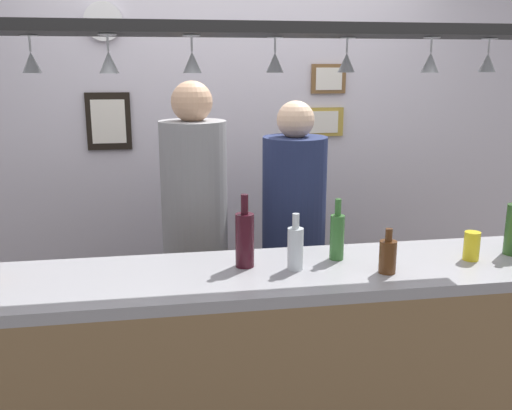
{
  "coord_description": "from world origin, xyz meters",
  "views": [
    {
      "loc": [
        -0.43,
        -2.45,
        1.84
      ],
      "look_at": [
        0.0,
        0.1,
        1.2
      ],
      "focal_mm": 39.84,
      "sensor_mm": 36.0,
      "label": 1
    }
  ],
  "objects_px": {
    "person_right_navy_shirt": "(294,225)",
    "bottle_soda_clear": "(295,247)",
    "picture_frame_lower_pair": "(320,122)",
    "picture_frame_upper_small": "(329,79)",
    "bottle_wine_dark_red": "(245,238)",
    "bottle_beer_green_import": "(337,235)",
    "picture_frame_caricature": "(109,121)",
    "bottle_beer_brown_stubby": "(388,256)",
    "person_middle_grey_shirt": "(195,217)",
    "drink_can": "(472,246)",
    "wall_clock": "(103,21)"
  },
  "relations": [
    {
      "from": "person_middle_grey_shirt",
      "to": "bottle_beer_brown_stubby",
      "type": "distance_m",
      "value": 1.12
    },
    {
      "from": "picture_frame_caricature",
      "to": "bottle_beer_green_import",
      "type": "bearing_deg",
      "value": -52.44
    },
    {
      "from": "person_right_navy_shirt",
      "to": "bottle_wine_dark_red",
      "type": "height_order",
      "value": "person_right_navy_shirt"
    },
    {
      "from": "person_middle_grey_shirt",
      "to": "wall_clock",
      "type": "height_order",
      "value": "wall_clock"
    },
    {
      "from": "person_right_navy_shirt",
      "to": "bottle_wine_dark_red",
      "type": "distance_m",
      "value": 0.81
    },
    {
      "from": "bottle_soda_clear",
      "to": "picture_frame_caricature",
      "type": "relative_size",
      "value": 0.68
    },
    {
      "from": "picture_frame_lower_pair",
      "to": "picture_frame_upper_small",
      "type": "distance_m",
      "value": 0.27
    },
    {
      "from": "drink_can",
      "to": "wall_clock",
      "type": "height_order",
      "value": "wall_clock"
    },
    {
      "from": "bottle_wine_dark_red",
      "to": "bottle_beer_brown_stubby",
      "type": "relative_size",
      "value": 1.67
    },
    {
      "from": "bottle_beer_brown_stubby",
      "to": "picture_frame_caricature",
      "type": "height_order",
      "value": "picture_frame_caricature"
    },
    {
      "from": "bottle_beer_brown_stubby",
      "to": "bottle_wine_dark_red",
      "type": "bearing_deg",
      "value": 163.12
    },
    {
      "from": "person_right_navy_shirt",
      "to": "bottle_wine_dark_red",
      "type": "bearing_deg",
      "value": -117.69
    },
    {
      "from": "person_right_navy_shirt",
      "to": "bottle_soda_clear",
      "type": "xyz_separation_m",
      "value": [
        -0.18,
        -0.77,
        0.13
      ]
    },
    {
      "from": "picture_frame_caricature",
      "to": "picture_frame_lower_pair",
      "type": "distance_m",
      "value": 1.31
    },
    {
      "from": "person_right_navy_shirt",
      "to": "picture_frame_upper_small",
      "type": "bearing_deg",
      "value": 60.54
    },
    {
      "from": "person_middle_grey_shirt",
      "to": "picture_frame_upper_small",
      "type": "bearing_deg",
      "value": 35.64
    },
    {
      "from": "person_middle_grey_shirt",
      "to": "wall_clock",
      "type": "bearing_deg",
      "value": 125.9
    },
    {
      "from": "bottle_beer_green_import",
      "to": "picture_frame_caricature",
      "type": "bearing_deg",
      "value": 127.56
    },
    {
      "from": "picture_frame_caricature",
      "to": "wall_clock",
      "type": "height_order",
      "value": "wall_clock"
    },
    {
      "from": "bottle_wine_dark_red",
      "to": "bottle_beer_brown_stubby",
      "type": "xyz_separation_m",
      "value": [
        0.54,
        -0.16,
        -0.05
      ]
    },
    {
      "from": "person_right_navy_shirt",
      "to": "picture_frame_lower_pair",
      "type": "xyz_separation_m",
      "value": [
        0.31,
        0.64,
        0.49
      ]
    },
    {
      "from": "person_middle_grey_shirt",
      "to": "drink_can",
      "type": "xyz_separation_m",
      "value": [
        1.11,
        -0.79,
        0.04
      ]
    },
    {
      "from": "picture_frame_lower_pair",
      "to": "picture_frame_upper_small",
      "type": "bearing_deg",
      "value": 0.0
    },
    {
      "from": "wall_clock",
      "to": "bottle_wine_dark_red",
      "type": "bearing_deg",
      "value": -65.3
    },
    {
      "from": "person_middle_grey_shirt",
      "to": "picture_frame_upper_small",
      "type": "relative_size",
      "value": 8.03
    },
    {
      "from": "bottle_soda_clear",
      "to": "picture_frame_upper_small",
      "type": "xyz_separation_m",
      "value": [
        0.54,
        1.41,
        0.62
      ]
    },
    {
      "from": "bottle_beer_brown_stubby",
      "to": "wall_clock",
      "type": "distance_m",
      "value": 2.13
    },
    {
      "from": "person_right_navy_shirt",
      "to": "bottle_soda_clear",
      "type": "relative_size",
      "value": 7.23
    },
    {
      "from": "bottle_soda_clear",
      "to": "picture_frame_caricature",
      "type": "height_order",
      "value": "picture_frame_caricature"
    },
    {
      "from": "person_right_navy_shirt",
      "to": "bottle_beer_brown_stubby",
      "type": "bearing_deg",
      "value": -78.93
    },
    {
      "from": "person_right_navy_shirt",
      "to": "picture_frame_lower_pair",
      "type": "relative_size",
      "value": 5.54
    },
    {
      "from": "drink_can",
      "to": "picture_frame_upper_small",
      "type": "xyz_separation_m",
      "value": [
        -0.22,
        1.42,
        0.65
      ]
    },
    {
      "from": "drink_can",
      "to": "bottle_beer_brown_stubby",
      "type": "bearing_deg",
      "value": -168.1
    },
    {
      "from": "picture_frame_caricature",
      "to": "picture_frame_upper_small",
      "type": "xyz_separation_m",
      "value": [
        1.35,
        0.0,
        0.24
      ]
    },
    {
      "from": "picture_frame_caricature",
      "to": "wall_clock",
      "type": "bearing_deg",
      "value": -50.59
    },
    {
      "from": "person_middle_grey_shirt",
      "to": "drink_can",
      "type": "height_order",
      "value": "person_middle_grey_shirt"
    },
    {
      "from": "person_right_navy_shirt",
      "to": "wall_clock",
      "type": "bearing_deg",
      "value": 147.37
    },
    {
      "from": "picture_frame_lower_pair",
      "to": "person_right_navy_shirt",
      "type": "bearing_deg",
      "value": -116.18
    },
    {
      "from": "picture_frame_lower_pair",
      "to": "wall_clock",
      "type": "distance_m",
      "value": 1.43
    },
    {
      "from": "bottle_beer_green_import",
      "to": "picture_frame_caricature",
      "type": "relative_size",
      "value": 0.76
    },
    {
      "from": "bottle_soda_clear",
      "to": "bottle_wine_dark_red",
      "type": "xyz_separation_m",
      "value": [
        -0.19,
        0.07,
        0.03
      ]
    },
    {
      "from": "bottle_beer_green_import",
      "to": "picture_frame_lower_pair",
      "type": "xyz_separation_m",
      "value": [
        0.29,
        1.32,
        0.34
      ]
    },
    {
      "from": "bottle_beer_green_import",
      "to": "person_middle_grey_shirt",
      "type": "bearing_deg",
      "value": 129.02
    },
    {
      "from": "bottle_wine_dark_red",
      "to": "drink_can",
      "type": "relative_size",
      "value": 2.46
    },
    {
      "from": "person_middle_grey_shirt",
      "to": "picture_frame_caricature",
      "type": "height_order",
      "value": "person_middle_grey_shirt"
    },
    {
      "from": "bottle_wine_dark_red",
      "to": "bottle_beer_brown_stubby",
      "type": "distance_m",
      "value": 0.57
    },
    {
      "from": "bottle_beer_brown_stubby",
      "to": "drink_can",
      "type": "xyz_separation_m",
      "value": [
        0.41,
        0.09,
        -0.01
      ]
    },
    {
      "from": "person_middle_grey_shirt",
      "to": "picture_frame_lower_pair",
      "type": "distance_m",
      "value": 1.14
    },
    {
      "from": "bottle_beer_green_import",
      "to": "bottle_beer_brown_stubby",
      "type": "relative_size",
      "value": 1.44
    },
    {
      "from": "picture_frame_caricature",
      "to": "picture_frame_lower_pair",
      "type": "xyz_separation_m",
      "value": [
        1.31,
        0.0,
        -0.02
      ]
    }
  ]
}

